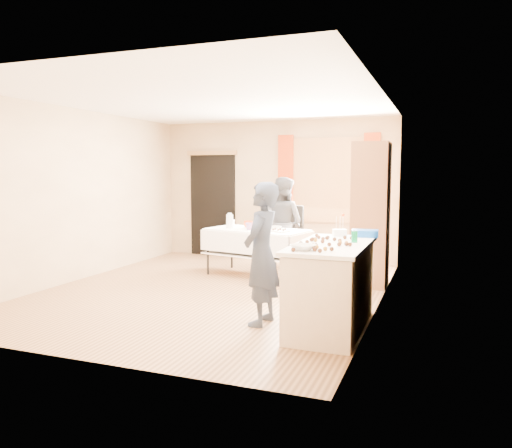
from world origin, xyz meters
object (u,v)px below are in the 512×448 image
at_px(chair, 287,248).
at_px(girl, 262,254).
at_px(cabinet, 371,215).
at_px(counter, 331,286).
at_px(party_table, 257,248).
at_px(woman, 282,224).

height_order(chair, girl, girl).
relative_size(chair, girl, 0.69).
bearing_deg(cabinet, chair, 147.37).
distance_m(counter, chair, 3.51).
xyz_separation_m(cabinet, party_table, (-1.77, 0.05, -0.59)).
distance_m(chair, woman, 0.56).
relative_size(counter, party_table, 0.88).
bearing_deg(counter, woman, 116.79).
height_order(counter, woman, woman).
bearing_deg(chair, woman, -66.64).
distance_m(cabinet, woman, 1.72).
distance_m(cabinet, girl, 2.46).
xyz_separation_m(cabinet, chair, (-1.57, 1.00, -0.72)).
relative_size(cabinet, party_table, 1.18).
distance_m(counter, party_table, 2.79).
xyz_separation_m(party_table, woman, (0.22, 0.64, 0.34)).
bearing_deg(girl, party_table, -156.66).
relative_size(cabinet, girl, 1.34).
xyz_separation_m(chair, girl, (0.72, -3.30, 0.46)).
xyz_separation_m(chair, woman, (0.01, -0.31, 0.47)).
bearing_deg(girl, counter, 100.27).
relative_size(counter, girl, 1.00).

